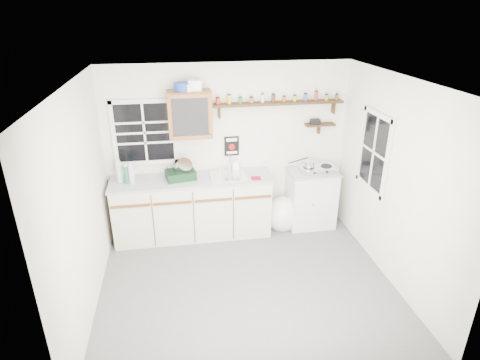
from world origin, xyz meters
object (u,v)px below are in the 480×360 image
main_cabinet (193,207)px  right_cabinet (310,197)px  dish_rack (182,172)px  hotplate (317,169)px  spice_shelf (278,102)px  upper_cabinet (190,114)px

main_cabinet → right_cabinet: main_cabinet is taller
right_cabinet → dish_rack: dish_rack is taller
dish_rack → hotplate: bearing=-10.9°
spice_shelf → hotplate: (0.60, -0.21, -0.98)m
upper_cabinet → dish_rack: upper_cabinet is taller
main_cabinet → dish_rack: dish_rack is taller
upper_cabinet → spice_shelf: upper_cabinet is taller
right_cabinet → upper_cabinet: bearing=176.2°
right_cabinet → dish_rack: bearing=-179.9°
dish_rack → hotplate: 2.04m
main_cabinet → hotplate: size_ratio=4.05×
hotplate → dish_rack: bearing=175.4°
main_cabinet → dish_rack: (-0.13, 0.02, 0.56)m
dish_rack → hotplate: size_ratio=0.80×
spice_shelf → dish_rack: 1.71m
main_cabinet → right_cabinet: size_ratio=2.54×
right_cabinet → dish_rack: (-1.97, -0.00, 0.56)m
right_cabinet → hotplate: 0.50m
main_cabinet → upper_cabinet: size_ratio=3.55×
upper_cabinet → dish_rack: size_ratio=1.43×
main_cabinet → right_cabinet: bearing=0.8°
right_cabinet → hotplate: hotplate is taller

